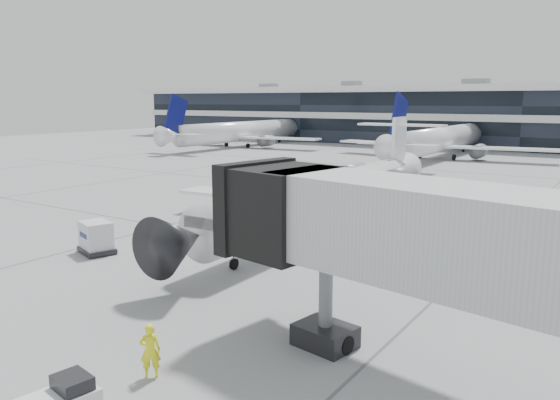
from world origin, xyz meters
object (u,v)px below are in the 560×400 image
Objects in this scene: regional_jet at (331,193)px; jet_bridge at (555,259)px; cargo_uld at (96,238)px; ramp_worker at (150,350)px.

jet_bridge is at bearing -48.73° from regional_jet.
cargo_uld is at bearing -124.23° from regional_jet.
ramp_worker is at bearing -77.75° from regional_jet.
regional_jet is at bearing 75.64° from cargo_uld.
regional_jet reaches higher than ramp_worker.
regional_jet is 17.45× the size of ramp_worker.
cargo_uld is at bearing 179.02° from jet_bridge.
ramp_worker is 0.69× the size of cargo_uld.
jet_bridge is (15.45, -17.05, 2.23)m from regional_jet.
jet_bridge is 7.77× the size of cargo_uld.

